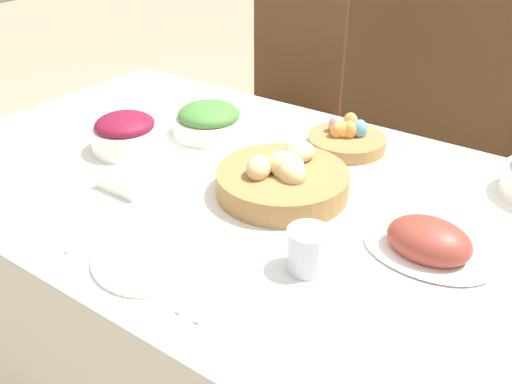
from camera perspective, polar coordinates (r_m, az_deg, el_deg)
name	(u,v)px	position (r m, az deg, el deg)	size (l,w,h in m)	color
dining_table	(270,311)	(1.47, 1.45, -12.39)	(1.84, 1.00, 0.73)	silver
chair_far_left	(280,110)	(2.24, 2.57, 8.58)	(0.42, 0.42, 0.99)	brown
sideboard	(477,79)	(2.94, 22.22, 10.96)	(1.48, 0.44, 0.99)	brown
bread_basket	(283,178)	(1.23, 2.84, 1.45)	(0.30, 0.30, 0.10)	#9E7542
egg_basket	(346,139)	(1.47, 9.49, 5.54)	(0.21, 0.21, 0.08)	#9E7542
ham_platter	(428,243)	(1.09, 17.69, -5.13)	(0.25, 0.18, 0.08)	white
beet_salad_bowl	(126,133)	(1.48, -13.55, 6.05)	(0.18, 0.18, 0.10)	white
green_salad_bowl	(209,120)	(1.54, -4.96, 7.53)	(0.20, 0.20, 0.09)	white
dinner_plate	(155,255)	(1.06, -10.59, -6.58)	(0.24, 0.24, 0.01)	white
fork	(104,232)	(1.15, -15.73, -4.05)	(0.02, 0.18, 0.00)	#B7B7BC
knife	(214,285)	(0.98, -4.45, -9.72)	(0.02, 0.18, 0.00)	#B7B7BC
spoon	(227,291)	(0.97, -3.05, -10.39)	(0.02, 0.18, 0.00)	#B7B7BC
drinking_cup	(308,249)	(1.00, 5.49, -6.04)	(0.08, 0.08, 0.08)	silver
butter_dish	(125,183)	(1.30, -13.60, 0.97)	(0.12, 0.08, 0.03)	white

